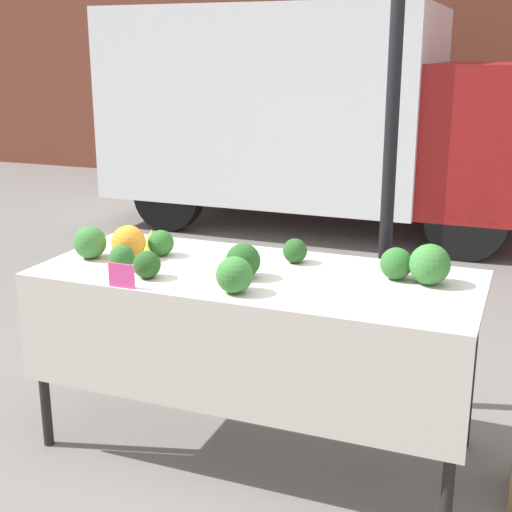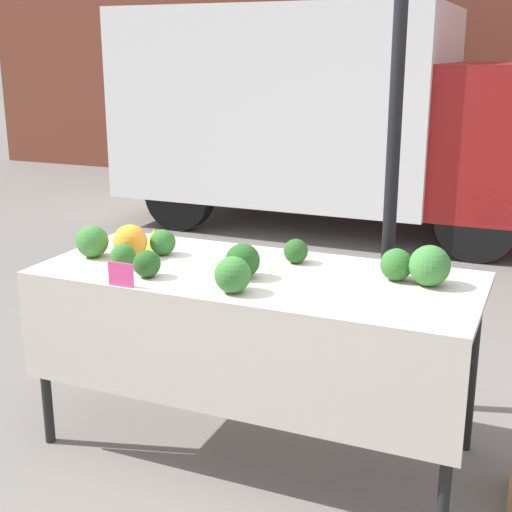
% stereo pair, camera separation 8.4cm
% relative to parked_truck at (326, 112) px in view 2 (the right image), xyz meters
% --- Properties ---
extents(ground_plane, '(40.00, 40.00, 0.00)m').
position_rel_parked_truck_xyz_m(ground_plane, '(1.16, -4.69, -1.28)').
color(ground_plane, slate).
extents(building_facade, '(16.00, 0.60, 4.79)m').
position_rel_parked_truck_xyz_m(building_facade, '(1.16, 2.86, 1.11)').
color(building_facade, brown).
rests_on(building_facade, ground_plane).
extents(tent_pole, '(0.07, 0.07, 2.56)m').
position_rel_parked_truck_xyz_m(tent_pole, '(1.63, -4.00, -0.00)').
color(tent_pole, black).
rests_on(tent_pole, ground_plane).
extents(parked_truck, '(4.68, 2.06, 2.37)m').
position_rel_parked_truck_xyz_m(parked_truck, '(0.00, 0.00, 0.00)').
color(parked_truck, white).
rests_on(parked_truck, ground_plane).
extents(market_table, '(2.07, 0.88, 0.91)m').
position_rel_parked_truck_xyz_m(market_table, '(1.16, -4.76, -0.48)').
color(market_table, beige).
rests_on(market_table, ground_plane).
extents(orange_cauliflower, '(0.17, 0.17, 0.17)m').
position_rel_parked_truck_xyz_m(orange_cauliflower, '(0.49, -4.71, -0.28)').
color(orange_cauliflower, orange).
rests_on(orange_cauliflower, market_table).
extents(romanesco_head, '(0.13, 0.13, 0.10)m').
position_rel_parked_truck_xyz_m(romanesco_head, '(0.49, -4.49, -0.31)').
color(romanesco_head, '#93B238').
rests_on(romanesco_head, market_table).
extents(broccoli_head_0, '(0.12, 0.12, 0.12)m').
position_rel_parked_truck_xyz_m(broccoli_head_0, '(1.28, -4.47, -0.30)').
color(broccoli_head_0, '#23511E').
rests_on(broccoli_head_0, market_table).
extents(broccoli_head_1, '(0.13, 0.13, 0.13)m').
position_rel_parked_truck_xyz_m(broccoli_head_1, '(0.61, -4.60, -0.30)').
color(broccoli_head_1, '#2D6628').
rests_on(broccoli_head_1, market_table).
extents(broccoli_head_2, '(0.16, 0.16, 0.16)m').
position_rel_parked_truck_xyz_m(broccoli_head_2, '(1.13, -4.79, -0.28)').
color(broccoli_head_2, '#23511E').
rests_on(broccoli_head_2, market_table).
extents(broccoli_head_3, '(0.16, 0.16, 0.16)m').
position_rel_parked_truck_xyz_m(broccoli_head_3, '(1.18, -5.00, -0.28)').
color(broccoli_head_3, '#387533').
rests_on(broccoli_head_3, market_table).
extents(broccoli_head_4, '(0.16, 0.16, 0.16)m').
position_rel_parked_truck_xyz_m(broccoli_head_4, '(0.30, -4.77, -0.28)').
color(broccoli_head_4, '#387533').
rests_on(broccoli_head_4, market_table).
extents(broccoli_head_5, '(0.15, 0.15, 0.15)m').
position_rel_parked_truck_xyz_m(broccoli_head_5, '(1.79, -4.55, -0.29)').
color(broccoli_head_5, '#2D6628').
rests_on(broccoli_head_5, market_table).
extents(broccoli_head_6, '(0.12, 0.12, 0.12)m').
position_rel_parked_truck_xyz_m(broccoli_head_6, '(0.55, -4.88, -0.30)').
color(broccoli_head_6, '#2D6628').
rests_on(broccoli_head_6, market_table).
extents(broccoli_head_7, '(0.13, 0.13, 0.13)m').
position_rel_parked_truck_xyz_m(broccoli_head_7, '(0.73, -4.95, -0.30)').
color(broccoli_head_7, '#23511E').
rests_on(broccoli_head_7, market_table).
extents(broccoli_head_8, '(0.18, 0.18, 0.18)m').
position_rel_parked_truck_xyz_m(broccoli_head_8, '(1.94, -4.57, -0.27)').
color(broccoli_head_8, '#387533').
rests_on(broccoli_head_8, market_table).
extents(price_sign, '(0.13, 0.01, 0.11)m').
position_rel_parked_truck_xyz_m(price_sign, '(0.69, -5.12, -0.31)').
color(price_sign, '#EF4793').
rests_on(price_sign, market_table).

